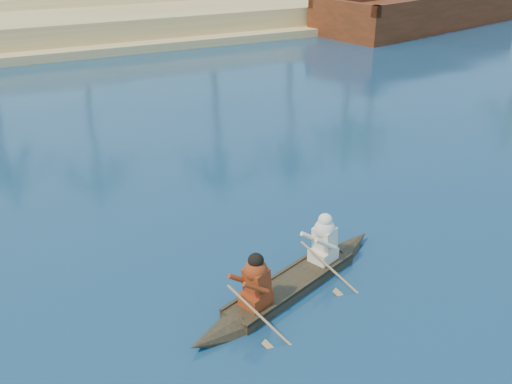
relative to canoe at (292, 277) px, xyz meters
name	(u,v)px	position (x,y,z in m)	size (l,w,h in m)	color
canoe	(292,277)	(0.00, 0.00, 0.00)	(4.25, 2.06, 1.19)	#3D3221
barge_right	(421,12)	(18.60, 18.43, 0.54)	(13.77, 7.32, 2.19)	maroon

